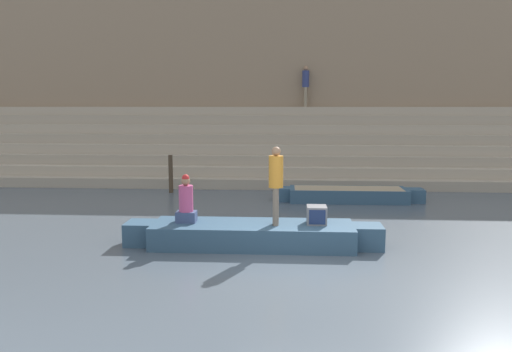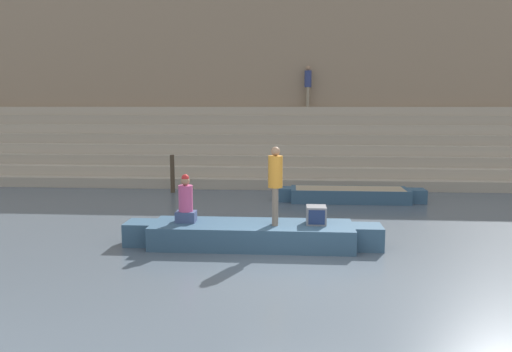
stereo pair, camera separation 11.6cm
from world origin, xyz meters
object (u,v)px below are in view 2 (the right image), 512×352
at_px(person_rowing, 186,203).
at_px(tv_set, 316,215).
at_px(rowboat_main, 252,234).
at_px(person_standing, 275,180).
at_px(moored_boat_shore, 349,194).
at_px(mooring_post, 172,174).
at_px(person_on_steps, 308,83).

distance_m(person_rowing, tv_set, 2.94).
height_order(rowboat_main, person_rowing, person_rowing).
height_order(person_standing, person_rowing, person_standing).
relative_size(moored_boat_shore, mooring_post, 3.57).
bearing_deg(person_standing, moored_boat_shore, 78.28).
height_order(tv_set, mooring_post, mooring_post).
distance_m(person_rowing, person_on_steps, 12.34).
xyz_separation_m(moored_boat_shore, mooring_post, (-6.16, 1.25, 0.45)).
bearing_deg(person_rowing, moored_boat_shore, 52.00).
bearing_deg(person_on_steps, person_standing, 110.42).
bearing_deg(person_rowing, person_on_steps, 75.78).
bearing_deg(moored_boat_shore, person_on_steps, 99.12).
bearing_deg(moored_boat_shore, rowboat_main, -118.97).
xyz_separation_m(person_rowing, moored_boat_shore, (4.26, 5.34, -0.73)).
bearing_deg(moored_boat_shore, tv_set, -106.01).
height_order(moored_boat_shore, mooring_post, mooring_post).
distance_m(person_rowing, mooring_post, 6.87).
bearing_deg(person_on_steps, moored_boat_shore, 126.52).
xyz_separation_m(person_standing, tv_set, (0.91, 0.15, -0.80)).
xyz_separation_m(person_rowing, mooring_post, (-1.91, 6.59, -0.28)).
xyz_separation_m(mooring_post, person_on_steps, (4.95, 4.95, 3.41)).
distance_m(rowboat_main, moored_boat_shore, 6.07).
xyz_separation_m(rowboat_main, moored_boat_shore, (2.76, 5.40, -0.04)).
bearing_deg(person_rowing, person_standing, -3.10).
height_order(person_rowing, moored_boat_shore, person_rowing).
xyz_separation_m(person_standing, person_rowing, (-2.02, 0.13, -0.56)).
bearing_deg(rowboat_main, person_standing, -10.69).
height_order(mooring_post, person_on_steps, person_on_steps).
relative_size(person_standing, mooring_post, 1.27).
xyz_separation_m(rowboat_main, person_standing, (0.52, -0.07, 1.24)).
bearing_deg(mooring_post, person_rowing, -73.87).
height_order(person_standing, moored_boat_shore, person_standing).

